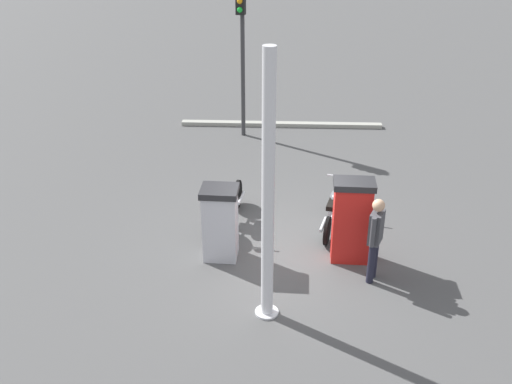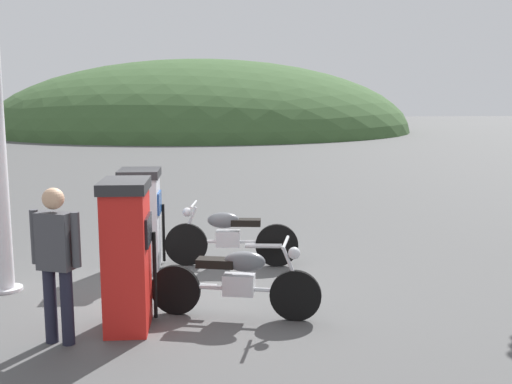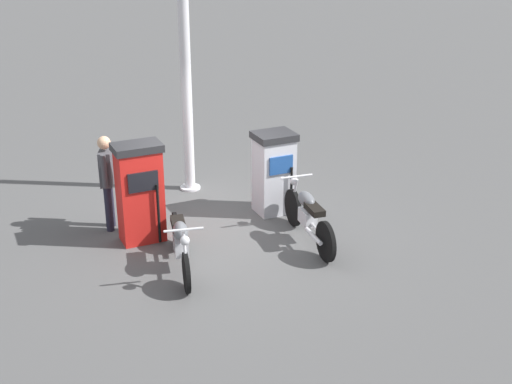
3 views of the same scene
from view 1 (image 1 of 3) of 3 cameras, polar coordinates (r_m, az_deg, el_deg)
ground_plane at (r=11.61m, az=2.82°, el=-5.68°), size 120.00×120.00×0.00m
fuel_pump_near at (r=11.05m, az=9.37°, el=-2.75°), size 0.58×0.79×1.67m
fuel_pump_far at (r=11.03m, az=-3.53°, el=-3.01°), size 0.66×0.72×1.49m
motorcycle_near_pump at (r=12.28m, az=7.70°, el=-1.48°), size 1.96×0.79×0.94m
motorcycle_far_pump at (r=12.31m, az=-2.53°, el=-1.13°), size 2.01×0.64×0.96m
attendant_person at (r=10.47m, az=11.67°, el=-4.16°), size 0.56×0.33×1.65m
roadside_traffic_light at (r=16.31m, az=-1.40°, el=14.88°), size 0.40×0.28×4.20m
canopy_support_pole at (r=8.80m, az=1.19°, el=-0.72°), size 0.40×0.40×4.50m
road_edge_kerb at (r=17.87m, az=2.50°, el=6.67°), size 0.33×6.11×0.12m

